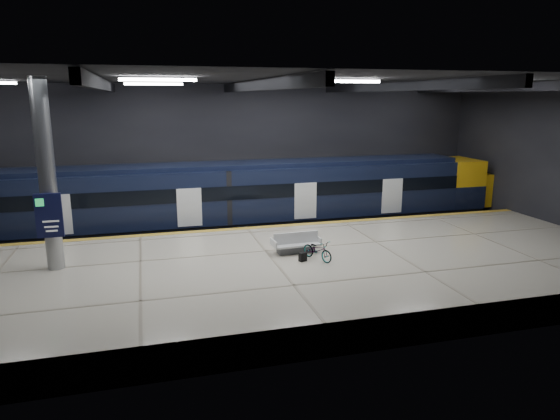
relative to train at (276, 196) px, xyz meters
name	(u,v)px	position (x,y,z in m)	size (l,w,h in m)	color
ground	(260,268)	(-2.18, -5.50, -2.06)	(30.00, 30.00, 0.00)	black
room_shell	(259,136)	(-2.19, -5.49, 3.66)	(30.10, 16.10, 8.05)	black
platform	(275,276)	(-2.18, -8.00, -1.51)	(30.00, 11.00, 1.10)	beige
safety_strip	(247,228)	(-2.18, -2.75, -0.95)	(30.00, 0.40, 0.01)	gold
rails	(237,234)	(-2.18, 0.00, -1.98)	(30.00, 1.52, 0.16)	gray
train	(276,196)	(0.00, 0.00, 0.00)	(29.40, 2.84, 3.79)	black
bench	(296,245)	(-1.06, -7.06, -0.66)	(1.98, 0.89, 0.86)	#595B60
bicycle	(318,250)	(-0.52, -8.17, -0.56)	(0.53, 1.51, 0.79)	#99999E
pannier_bag	(303,257)	(-1.12, -8.17, -0.78)	(0.30, 0.18, 0.35)	black
info_column	(47,179)	(-10.18, -6.52, 2.40)	(0.90, 0.78, 6.90)	#9EA0A5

